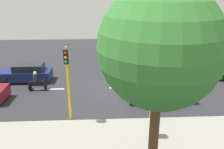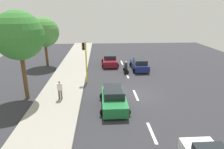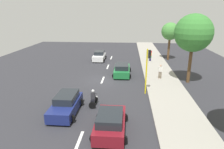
{
  "view_description": "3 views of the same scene",
  "coord_description": "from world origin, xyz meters",
  "px_view_note": "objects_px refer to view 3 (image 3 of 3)",
  "views": [
    {
      "loc": [
        17.05,
        -1.88,
        7.34
      ],
      "look_at": [
        0.34,
        -1.01,
        1.27
      ],
      "focal_mm": 37.24,
      "sensor_mm": 36.0,
      "label": 1
    },
    {
      "loc": [
        3.29,
        17.04,
        7.67
      ],
      "look_at": [
        2.03,
        -3.18,
        1.05
      ],
      "focal_mm": 32.11,
      "sensor_mm": 36.0,
      "label": 2
    },
    {
      "loc": [
        2.98,
        -22.52,
        7.86
      ],
      "look_at": [
        1.39,
        -3.3,
        1.76
      ],
      "focal_mm": 32.27,
      "sensor_mm": 36.0,
      "label": 3
    }
  ],
  "objects_px": {
    "pedestrian_by_tree": "(160,71)",
    "street_tree_south": "(193,33)",
    "car_white": "(99,56)",
    "traffic_light_corner": "(148,65)",
    "car_green": "(122,70)",
    "pedestrian_near_signal": "(150,55)",
    "car_maroon": "(110,123)",
    "street_tree_north": "(170,32)",
    "motorcycle": "(93,99)",
    "car_dark_blue": "(66,104)"
  },
  "relations": [
    {
      "from": "car_white",
      "to": "pedestrian_by_tree",
      "type": "xyz_separation_m",
      "value": [
        8.64,
        -9.19,
        0.35
      ]
    },
    {
      "from": "car_maroon",
      "to": "pedestrian_near_signal",
      "type": "distance_m",
      "value": 20.77
    },
    {
      "from": "car_green",
      "to": "car_maroon",
      "type": "bearing_deg",
      "value": -91.5
    },
    {
      "from": "car_green",
      "to": "pedestrian_near_signal",
      "type": "relative_size",
      "value": 2.63
    },
    {
      "from": "motorcycle",
      "to": "street_tree_south",
      "type": "bearing_deg",
      "value": 34.93
    },
    {
      "from": "car_green",
      "to": "street_tree_south",
      "type": "bearing_deg",
      "value": -15.39
    },
    {
      "from": "street_tree_north",
      "to": "car_green",
      "type": "bearing_deg",
      "value": -128.88
    },
    {
      "from": "car_dark_blue",
      "to": "pedestrian_by_tree",
      "type": "height_order",
      "value": "pedestrian_by_tree"
    },
    {
      "from": "car_maroon",
      "to": "pedestrian_by_tree",
      "type": "bearing_deg",
      "value": 66.66
    },
    {
      "from": "pedestrian_by_tree",
      "to": "traffic_light_corner",
      "type": "xyz_separation_m",
      "value": [
        -1.96,
        -4.46,
        1.87
      ]
    },
    {
      "from": "motorcycle",
      "to": "traffic_light_corner",
      "type": "bearing_deg",
      "value": 33.08
    },
    {
      "from": "pedestrian_by_tree",
      "to": "street_tree_south",
      "type": "distance_m",
      "value": 5.53
    },
    {
      "from": "car_green",
      "to": "motorcycle",
      "type": "bearing_deg",
      "value": -103.49
    },
    {
      "from": "car_white",
      "to": "pedestrian_near_signal",
      "type": "relative_size",
      "value": 2.28
    },
    {
      "from": "car_white",
      "to": "motorcycle",
      "type": "height_order",
      "value": "motorcycle"
    },
    {
      "from": "car_dark_blue",
      "to": "car_maroon",
      "type": "bearing_deg",
      "value": -32.95
    },
    {
      "from": "car_maroon",
      "to": "car_white",
      "type": "xyz_separation_m",
      "value": [
        -3.72,
        20.59,
        -0.0
      ]
    },
    {
      "from": "car_green",
      "to": "street_tree_north",
      "type": "xyz_separation_m",
      "value": [
        7.44,
        9.23,
        3.96
      ]
    },
    {
      "from": "motorcycle",
      "to": "car_dark_blue",
      "type": "bearing_deg",
      "value": -145.13
    },
    {
      "from": "pedestrian_by_tree",
      "to": "street_tree_north",
      "type": "xyz_separation_m",
      "value": [
        2.86,
        10.64,
        3.61
      ]
    },
    {
      "from": "traffic_light_corner",
      "to": "street_tree_north",
      "type": "bearing_deg",
      "value": 72.3
    },
    {
      "from": "traffic_light_corner",
      "to": "street_tree_south",
      "type": "height_order",
      "value": "street_tree_south"
    },
    {
      "from": "car_green",
      "to": "pedestrian_near_signal",
      "type": "height_order",
      "value": "pedestrian_near_signal"
    },
    {
      "from": "car_maroon",
      "to": "motorcycle",
      "type": "distance_m",
      "value": 4.24
    },
    {
      "from": "car_maroon",
      "to": "traffic_light_corner",
      "type": "height_order",
      "value": "traffic_light_corner"
    },
    {
      "from": "car_green",
      "to": "pedestrian_near_signal",
      "type": "bearing_deg",
      "value": 60.21
    },
    {
      "from": "car_green",
      "to": "street_tree_south",
      "type": "height_order",
      "value": "street_tree_south"
    },
    {
      "from": "pedestrian_by_tree",
      "to": "street_tree_south",
      "type": "xyz_separation_m",
      "value": [
        3.09,
        -0.71,
        4.54
      ]
    },
    {
      "from": "car_green",
      "to": "pedestrian_near_signal",
      "type": "distance_m",
      "value": 8.58
    },
    {
      "from": "street_tree_south",
      "to": "car_dark_blue",
      "type": "bearing_deg",
      "value": -145.08
    },
    {
      "from": "car_maroon",
      "to": "street_tree_north",
      "type": "relative_size",
      "value": 0.67
    },
    {
      "from": "car_green",
      "to": "car_dark_blue",
      "type": "relative_size",
      "value": 1.03
    },
    {
      "from": "car_white",
      "to": "car_dark_blue",
      "type": "xyz_separation_m",
      "value": [
        -0.07,
        -18.13,
        0.0
      ]
    },
    {
      "from": "traffic_light_corner",
      "to": "street_tree_south",
      "type": "distance_m",
      "value": 6.83
    },
    {
      "from": "car_maroon",
      "to": "motorcycle",
      "type": "xyz_separation_m",
      "value": [
        -1.82,
        3.83,
        -0.07
      ]
    },
    {
      "from": "car_white",
      "to": "traffic_light_corner",
      "type": "relative_size",
      "value": 0.86
    },
    {
      "from": "car_white",
      "to": "car_dark_blue",
      "type": "bearing_deg",
      "value": -90.22
    },
    {
      "from": "traffic_light_corner",
      "to": "pedestrian_by_tree",
      "type": "bearing_deg",
      "value": 66.27
    },
    {
      "from": "motorcycle",
      "to": "traffic_light_corner",
      "type": "xyz_separation_m",
      "value": [
        4.78,
        3.11,
        2.29
      ]
    },
    {
      "from": "car_dark_blue",
      "to": "street_tree_north",
      "type": "height_order",
      "value": "street_tree_north"
    },
    {
      "from": "car_maroon",
      "to": "car_green",
      "type": "height_order",
      "value": "same"
    },
    {
      "from": "street_tree_south",
      "to": "street_tree_north",
      "type": "bearing_deg",
      "value": 91.16
    },
    {
      "from": "pedestrian_by_tree",
      "to": "street_tree_north",
      "type": "relative_size",
      "value": 0.28
    },
    {
      "from": "car_dark_blue",
      "to": "traffic_light_corner",
      "type": "distance_m",
      "value": 8.41
    },
    {
      "from": "street_tree_south",
      "to": "car_green",
      "type": "bearing_deg",
      "value": 164.61
    },
    {
      "from": "street_tree_south",
      "to": "pedestrian_near_signal",
      "type": "bearing_deg",
      "value": 109.67
    },
    {
      "from": "car_green",
      "to": "traffic_light_corner",
      "type": "distance_m",
      "value": 6.8
    },
    {
      "from": "car_white",
      "to": "traffic_light_corner",
      "type": "height_order",
      "value": "traffic_light_corner"
    },
    {
      "from": "pedestrian_near_signal",
      "to": "traffic_light_corner",
      "type": "height_order",
      "value": "traffic_light_corner"
    },
    {
      "from": "car_white",
      "to": "pedestrian_near_signal",
      "type": "height_order",
      "value": "pedestrian_near_signal"
    }
  ]
}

